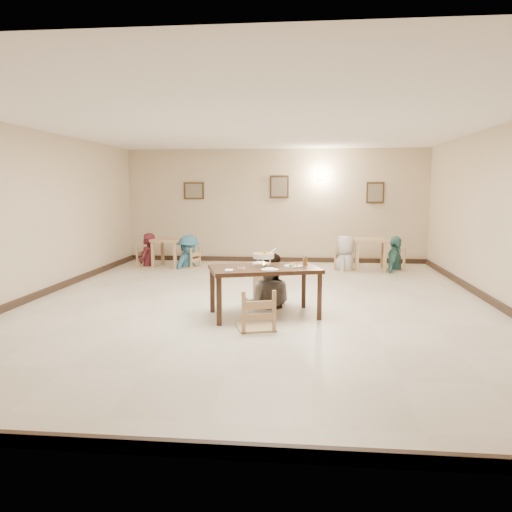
# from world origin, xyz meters

# --- Properties ---
(floor) EXTENTS (10.00, 10.00, 0.00)m
(floor) POSITION_xyz_m (0.00, 0.00, 0.00)
(floor) COLOR beige
(floor) RESTS_ON ground
(ceiling) EXTENTS (10.00, 10.00, 0.00)m
(ceiling) POSITION_xyz_m (0.00, 0.00, 3.00)
(ceiling) COLOR white
(ceiling) RESTS_ON wall_back
(wall_back) EXTENTS (10.00, 0.00, 10.00)m
(wall_back) POSITION_xyz_m (0.00, 5.00, 1.50)
(wall_back) COLOR beige
(wall_back) RESTS_ON floor
(wall_front) EXTENTS (10.00, 0.00, 10.00)m
(wall_front) POSITION_xyz_m (0.00, -5.00, 1.50)
(wall_front) COLOR beige
(wall_front) RESTS_ON floor
(wall_left) EXTENTS (0.00, 10.00, 10.00)m
(wall_left) POSITION_xyz_m (-4.00, 0.00, 1.50)
(wall_left) COLOR beige
(wall_left) RESTS_ON floor
(wall_right) EXTENTS (0.00, 10.00, 10.00)m
(wall_right) POSITION_xyz_m (4.00, 0.00, 1.50)
(wall_right) COLOR beige
(wall_right) RESTS_ON floor
(baseboard_back) EXTENTS (8.00, 0.06, 0.12)m
(baseboard_back) POSITION_xyz_m (0.00, 4.97, 0.06)
(baseboard_back) COLOR #312117
(baseboard_back) RESTS_ON floor
(baseboard_front) EXTENTS (8.00, 0.06, 0.12)m
(baseboard_front) POSITION_xyz_m (0.00, -4.97, 0.06)
(baseboard_front) COLOR #312117
(baseboard_front) RESTS_ON floor
(baseboard_left) EXTENTS (0.06, 10.00, 0.12)m
(baseboard_left) POSITION_xyz_m (-3.97, 0.00, 0.06)
(baseboard_left) COLOR #312117
(baseboard_left) RESTS_ON floor
(baseboard_right) EXTENTS (0.06, 10.00, 0.12)m
(baseboard_right) POSITION_xyz_m (3.97, 0.00, 0.06)
(baseboard_right) COLOR #312117
(baseboard_right) RESTS_ON floor
(picture_a) EXTENTS (0.55, 0.04, 0.45)m
(picture_a) POSITION_xyz_m (-2.20, 4.96, 1.90)
(picture_a) COLOR #3B2714
(picture_a) RESTS_ON wall_back
(picture_b) EXTENTS (0.50, 0.04, 0.60)m
(picture_b) POSITION_xyz_m (0.10, 4.96, 2.00)
(picture_b) COLOR #3B2714
(picture_b) RESTS_ON wall_back
(picture_c) EXTENTS (0.45, 0.04, 0.55)m
(picture_c) POSITION_xyz_m (2.60, 4.96, 1.85)
(picture_c) COLOR #3B2714
(picture_c) RESTS_ON wall_back
(wall_sconce) EXTENTS (0.16, 0.05, 0.22)m
(wall_sconce) POSITION_xyz_m (1.20, 4.96, 2.30)
(wall_sconce) COLOR #FFD88C
(wall_sconce) RESTS_ON wall_back
(main_table) EXTENTS (1.83, 1.36, 0.76)m
(main_table) POSITION_xyz_m (0.19, -0.84, 0.68)
(main_table) COLOR #3B2316
(main_table) RESTS_ON floor
(chair_far) EXTENTS (0.50, 0.50, 1.07)m
(chair_far) POSITION_xyz_m (0.14, -0.04, 0.53)
(chair_far) COLOR tan
(chair_far) RESTS_ON floor
(chair_near) EXTENTS (0.51, 0.51, 1.09)m
(chair_near) POSITION_xyz_m (0.12, -1.55, 0.54)
(chair_near) COLOR tan
(chair_near) RESTS_ON floor
(main_diner) EXTENTS (0.90, 0.71, 1.81)m
(main_diner) POSITION_xyz_m (0.18, -0.14, 0.90)
(main_diner) COLOR gray
(main_diner) RESTS_ON floor
(curry_warmer) EXTENTS (0.36, 0.32, 0.29)m
(curry_warmer) POSITION_xyz_m (0.17, -0.81, 0.93)
(curry_warmer) COLOR silver
(curry_warmer) RESTS_ON main_table
(rice_plate_far) EXTENTS (0.29, 0.29, 0.07)m
(rice_plate_far) POSITION_xyz_m (0.11, -0.54, 0.78)
(rice_plate_far) COLOR white
(rice_plate_far) RESTS_ON main_table
(rice_plate_near) EXTENTS (0.26, 0.26, 0.06)m
(rice_plate_near) POSITION_xyz_m (0.29, -1.14, 0.78)
(rice_plate_near) COLOR white
(rice_plate_near) RESTS_ON main_table
(fried_plate) EXTENTS (0.29, 0.29, 0.06)m
(fried_plate) POSITION_xyz_m (0.63, -0.79, 0.78)
(fried_plate) COLOR white
(fried_plate) RESTS_ON main_table
(chili_dish) EXTENTS (0.11, 0.11, 0.02)m
(chili_dish) POSITION_xyz_m (-0.15, -1.03, 0.77)
(chili_dish) COLOR white
(chili_dish) RESTS_ON main_table
(napkin_cutlery) EXTENTS (0.14, 0.22, 0.03)m
(napkin_cutlery) POSITION_xyz_m (-0.28, -1.30, 0.78)
(napkin_cutlery) COLOR white
(napkin_cutlery) RESTS_ON main_table
(drink_glass) EXTENTS (0.08, 0.08, 0.15)m
(drink_glass) POSITION_xyz_m (0.80, -0.51, 0.83)
(drink_glass) COLOR white
(drink_glass) RESTS_ON main_table
(bg_table_left) EXTENTS (0.80, 0.80, 0.71)m
(bg_table_left) POSITION_xyz_m (-2.62, 3.83, 0.58)
(bg_table_left) COLOR tan
(bg_table_left) RESTS_ON floor
(bg_table_right) EXTENTS (0.80, 0.80, 0.75)m
(bg_table_right) POSITION_xyz_m (2.37, 3.80, 0.62)
(bg_table_right) COLOR tan
(bg_table_right) RESTS_ON floor
(bg_chair_ll) EXTENTS (0.44, 0.44, 0.93)m
(bg_chair_ll) POSITION_xyz_m (-3.14, 3.77, 0.46)
(bg_chair_ll) COLOR tan
(bg_chair_ll) RESTS_ON floor
(bg_chair_lr) EXTENTS (0.45, 0.45, 0.96)m
(bg_chair_lr) POSITION_xyz_m (-2.09, 3.77, 0.48)
(bg_chair_lr) COLOR tan
(bg_chair_lr) RESTS_ON floor
(bg_chair_rl) EXTENTS (0.44, 0.44, 0.94)m
(bg_chair_rl) POSITION_xyz_m (1.78, 3.77, 0.47)
(bg_chair_rl) COLOR tan
(bg_chair_rl) RESTS_ON floor
(bg_chair_rr) EXTENTS (0.47, 0.47, 1.00)m
(bg_chair_rr) POSITION_xyz_m (2.95, 3.79, 0.50)
(bg_chair_rr) COLOR tan
(bg_chair_rr) RESTS_ON floor
(bg_diner_a) EXTENTS (0.49, 0.67, 1.70)m
(bg_diner_a) POSITION_xyz_m (-3.14, 3.77, 0.85)
(bg_diner_a) COLOR #541A23
(bg_diner_a) RESTS_ON floor
(bg_diner_b) EXTENTS (0.89, 1.18, 1.61)m
(bg_diner_b) POSITION_xyz_m (-2.09, 3.77, 0.81)
(bg_diner_b) COLOR teal
(bg_diner_b) RESTS_ON floor
(bg_diner_c) EXTENTS (0.74, 0.93, 1.66)m
(bg_diner_c) POSITION_xyz_m (1.78, 3.77, 0.83)
(bg_diner_c) COLOR silver
(bg_diner_c) RESTS_ON floor
(bg_diner_d) EXTENTS (0.73, 1.05, 1.66)m
(bg_diner_d) POSITION_xyz_m (2.95, 3.79, 0.83)
(bg_diner_d) COLOR teal
(bg_diner_d) RESTS_ON floor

